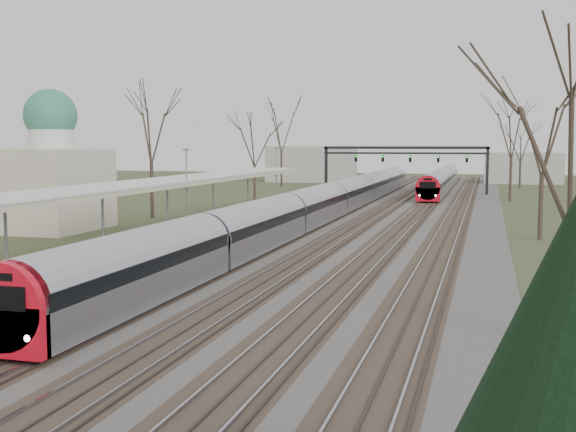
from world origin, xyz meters
name	(u,v)px	position (x,y,z in m)	size (l,w,h in m)	color
track_bed	(366,215)	(0.26, 55.00, 0.06)	(24.00, 160.00, 0.22)	#474442
platform	(190,230)	(-9.05, 37.50, 0.50)	(3.50, 69.00, 1.00)	#9E9B93
canopy	(160,183)	(-9.05, 32.99, 3.93)	(4.10, 50.00, 3.11)	slate
dome_building	(32,180)	(-21.71, 38.00, 3.72)	(10.00, 8.00, 10.30)	beige
signal_gantry	(405,155)	(0.29, 84.99, 4.91)	(21.00, 0.59, 6.08)	black
tree_west_far	(151,124)	(-17.00, 48.00, 8.02)	(5.50, 5.50, 11.33)	#2D231C
tree_east_near	(573,137)	(13.00, 15.00, 6.55)	(4.50, 4.50, 9.27)	#2D231C
tree_east_far	(543,130)	(14.00, 42.00, 7.29)	(5.00, 5.00, 10.30)	#2D231C
train_near	(333,200)	(-2.50, 53.85, 1.48)	(2.62, 90.21, 3.05)	#A4A6AE
train_far	(441,180)	(4.50, 91.56, 1.48)	(2.62, 45.21, 3.05)	#A4A6AE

